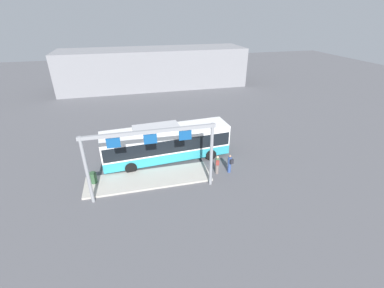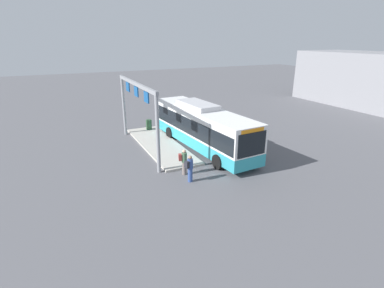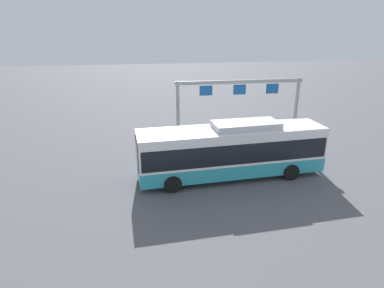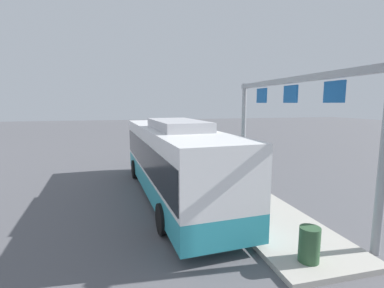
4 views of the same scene
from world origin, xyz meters
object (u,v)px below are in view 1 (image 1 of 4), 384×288
(person_boarding, at_px, (230,163))
(trash_bin, at_px, (93,178))
(person_waiting_near, at_px, (217,164))
(bus_main, at_px, (166,142))

(person_boarding, xyz_separation_m, trash_bin, (-10.98, 1.00, -0.28))
(person_waiting_near, bearing_deg, person_boarding, -78.52)
(bus_main, height_order, person_waiting_near, bus_main)
(person_boarding, relative_size, trash_bin, 1.86)
(trash_bin, bearing_deg, person_waiting_near, -5.23)
(bus_main, relative_size, trash_bin, 12.64)
(bus_main, bearing_deg, trash_bin, -163.25)
(bus_main, bearing_deg, person_boarding, -39.29)
(bus_main, relative_size, person_boarding, 6.81)
(person_waiting_near, bearing_deg, bus_main, 64.99)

